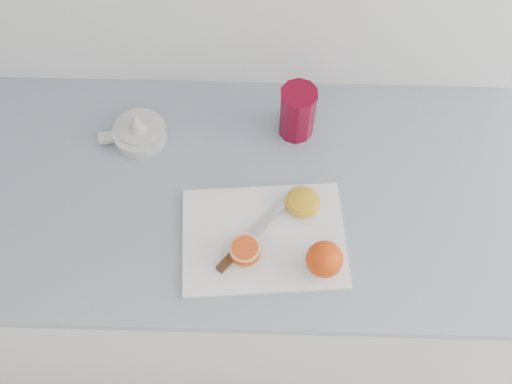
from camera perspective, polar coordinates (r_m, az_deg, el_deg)
counter at (r=1.68m, az=-1.71°, el=-6.90°), size 2.40×0.64×0.89m
cutting_board at (r=1.21m, az=0.79°, el=-4.63°), size 0.36×0.27×0.01m
whole_orange at (r=1.15m, az=6.86°, el=-6.68°), size 0.08×0.08×0.08m
half_orange at (r=1.17m, az=-1.11°, el=-5.94°), size 0.06×0.06×0.04m
squeezed_shell at (r=1.23m, az=4.71°, el=-0.98°), size 0.08×0.08×0.03m
paring_knife at (r=1.19m, az=-1.68°, el=-5.72°), size 0.15×0.17×0.01m
citrus_juicer at (r=1.35m, az=-11.66°, el=5.93°), size 0.16×0.12×0.08m
red_tumbler at (r=1.31m, az=4.14°, el=7.82°), size 0.08×0.08×0.14m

